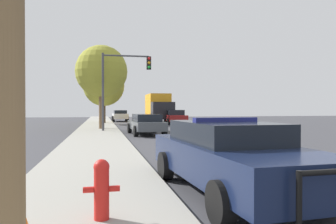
{
  "coord_description": "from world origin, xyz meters",
  "views": [
    {
      "loc": [
        -4.91,
        -5.9,
        1.67
      ],
      "look_at": [
        -1.0,
        13.04,
        1.43
      ],
      "focal_mm": 35.0,
      "sensor_mm": 36.0,
      "label": 1
    }
  ],
  "objects_px": {
    "car_background_distant": "(120,115)",
    "tree_sidewalk_far": "(104,86)",
    "tree_sidewalk_mid": "(101,71)",
    "traffic_cone": "(17,209)",
    "fire_hydrant": "(102,187)",
    "car_background_midblock": "(146,124)",
    "box_truck": "(159,107)",
    "police_car": "(230,155)",
    "traffic_light": "(122,77)",
    "car_background_oncoming": "(175,117)"
  },
  "relations": [
    {
      "from": "car_background_midblock",
      "to": "traffic_cone",
      "type": "distance_m",
      "value": 16.46
    },
    {
      "from": "car_background_oncoming",
      "to": "tree_sidewalk_mid",
      "type": "height_order",
      "value": "tree_sidewalk_mid"
    },
    {
      "from": "car_background_oncoming",
      "to": "tree_sidewalk_far",
      "type": "distance_m",
      "value": 8.04
    },
    {
      "from": "police_car",
      "to": "fire_hydrant",
      "type": "relative_size",
      "value": 6.2
    },
    {
      "from": "traffic_light",
      "to": "police_car",
      "type": "bearing_deg",
      "value": -86.48
    },
    {
      "from": "traffic_light",
      "to": "tree_sidewalk_mid",
      "type": "bearing_deg",
      "value": 120.33
    },
    {
      "from": "car_background_midblock",
      "to": "tree_sidewalk_mid",
      "type": "xyz_separation_m",
      "value": [
        -2.72,
        4.59,
        3.7
      ]
    },
    {
      "from": "car_background_oncoming",
      "to": "tree_sidewalk_mid",
      "type": "distance_m",
      "value": 11.31
    },
    {
      "from": "car_background_distant",
      "to": "tree_sidewalk_far",
      "type": "bearing_deg",
      "value": -107.71
    },
    {
      "from": "box_truck",
      "to": "traffic_cone",
      "type": "xyz_separation_m",
      "value": [
        -7.55,
        -32.57,
        -1.34
      ]
    },
    {
      "from": "police_car",
      "to": "car_background_distant",
      "type": "bearing_deg",
      "value": -93.51
    },
    {
      "from": "car_background_distant",
      "to": "car_background_oncoming",
      "type": "relative_size",
      "value": 0.91
    },
    {
      "from": "box_truck",
      "to": "traffic_cone",
      "type": "distance_m",
      "value": 33.46
    },
    {
      "from": "car_background_distant",
      "to": "car_background_midblock",
      "type": "height_order",
      "value": "car_background_distant"
    },
    {
      "from": "car_background_oncoming",
      "to": "car_background_midblock",
      "type": "bearing_deg",
      "value": 73.41
    },
    {
      "from": "fire_hydrant",
      "to": "car_background_midblock",
      "type": "height_order",
      "value": "car_background_midblock"
    },
    {
      "from": "police_car",
      "to": "car_background_midblock",
      "type": "distance_m",
      "value": 14.36
    },
    {
      "from": "car_background_midblock",
      "to": "tree_sidewalk_far",
      "type": "xyz_separation_m",
      "value": [
        -2.46,
        13.96,
        3.26
      ]
    },
    {
      "from": "car_background_distant",
      "to": "car_background_oncoming",
      "type": "distance_m",
      "value": 9.78
    },
    {
      "from": "traffic_cone",
      "to": "box_truck",
      "type": "bearing_deg",
      "value": 76.94
    },
    {
      "from": "traffic_light",
      "to": "car_background_distant",
      "type": "bearing_deg",
      "value": 87.14
    },
    {
      "from": "car_background_distant",
      "to": "traffic_cone",
      "type": "height_order",
      "value": "car_background_distant"
    },
    {
      "from": "police_car",
      "to": "tree_sidewalk_far",
      "type": "relative_size",
      "value": 0.87
    },
    {
      "from": "tree_sidewalk_mid",
      "to": "traffic_cone",
      "type": "bearing_deg",
      "value": -93.07
    },
    {
      "from": "car_background_oncoming",
      "to": "traffic_cone",
      "type": "bearing_deg",
      "value": 77.62
    },
    {
      "from": "car_background_distant",
      "to": "tree_sidewalk_far",
      "type": "xyz_separation_m",
      "value": [
        -2.04,
        -6.65,
        3.21
      ]
    },
    {
      "from": "traffic_light",
      "to": "car_background_oncoming",
      "type": "xyz_separation_m",
      "value": [
        6.07,
        10.07,
        -3.05
      ]
    },
    {
      "from": "car_background_midblock",
      "to": "car_background_oncoming",
      "type": "height_order",
      "value": "car_background_oncoming"
    },
    {
      "from": "tree_sidewalk_mid",
      "to": "traffic_cone",
      "type": "relative_size",
      "value": 11.15
    },
    {
      "from": "tree_sidewalk_mid",
      "to": "fire_hydrant",
      "type": "bearing_deg",
      "value": -90.18
    },
    {
      "from": "police_car",
      "to": "tree_sidewalk_mid",
      "type": "xyz_separation_m",
      "value": [
        -2.4,
        18.94,
        3.64
      ]
    },
    {
      "from": "box_truck",
      "to": "police_car",
      "type": "bearing_deg",
      "value": 83.28
    },
    {
      "from": "police_car",
      "to": "tree_sidewalk_mid",
      "type": "height_order",
      "value": "tree_sidewalk_mid"
    },
    {
      "from": "box_truck",
      "to": "tree_sidewalk_mid",
      "type": "relative_size",
      "value": 1.1
    },
    {
      "from": "police_car",
      "to": "tree_sidewalk_mid",
      "type": "distance_m",
      "value": 19.44
    },
    {
      "from": "police_car",
      "to": "car_background_midblock",
      "type": "relative_size",
      "value": 1.09
    },
    {
      "from": "police_car",
      "to": "traffic_light",
      "type": "xyz_separation_m",
      "value": [
        -1.02,
        16.58,
        3.07
      ]
    },
    {
      "from": "fire_hydrant",
      "to": "car_background_oncoming",
      "type": "bearing_deg",
      "value": 75.01
    },
    {
      "from": "car_background_distant",
      "to": "police_car",
      "type": "bearing_deg",
      "value": -90.5
    },
    {
      "from": "police_car",
      "to": "car_background_oncoming",
      "type": "relative_size",
      "value": 1.1
    },
    {
      "from": "car_background_distant",
      "to": "tree_sidewalk_mid",
      "type": "xyz_separation_m",
      "value": [
        -2.3,
        -16.02,
        3.65
      ]
    },
    {
      "from": "traffic_light",
      "to": "tree_sidewalk_mid",
      "type": "distance_m",
      "value": 2.79
    },
    {
      "from": "car_background_oncoming",
      "to": "tree_sidewalk_mid",
      "type": "bearing_deg",
      "value": 50.4
    },
    {
      "from": "box_truck",
      "to": "car_background_oncoming",
      "type": "bearing_deg",
      "value": 103.94
    },
    {
      "from": "police_car",
      "to": "box_truck",
      "type": "bearing_deg",
      "value": -101.13
    },
    {
      "from": "fire_hydrant",
      "to": "car_background_distant",
      "type": "distance_m",
      "value": 36.45
    },
    {
      "from": "car_background_midblock",
      "to": "box_truck",
      "type": "height_order",
      "value": "box_truck"
    },
    {
      "from": "tree_sidewalk_mid",
      "to": "tree_sidewalk_far",
      "type": "height_order",
      "value": "tree_sidewalk_mid"
    },
    {
      "from": "fire_hydrant",
      "to": "car_background_distant",
      "type": "relative_size",
      "value": 0.2
    },
    {
      "from": "traffic_light",
      "to": "traffic_cone",
      "type": "relative_size",
      "value": 9.44
    }
  ]
}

